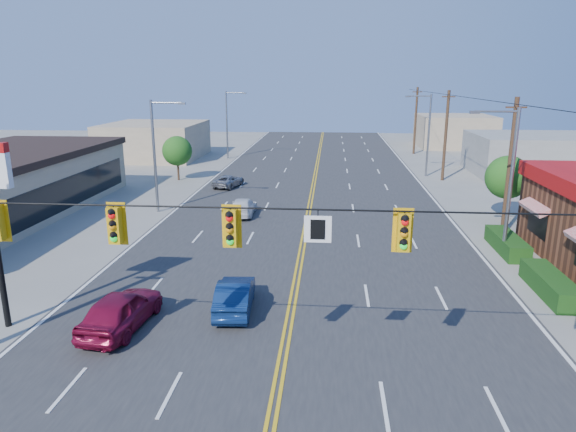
# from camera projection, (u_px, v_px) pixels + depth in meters

# --- Properties ---
(ground) EXTENTS (160.00, 160.00, 0.00)m
(ground) POSITION_uv_depth(u_px,v_px,m) (275.00, 401.00, 15.45)
(ground) COLOR gray
(ground) RESTS_ON ground
(road) EXTENTS (20.00, 120.00, 0.06)m
(road) POSITION_uv_depth(u_px,v_px,m) (307.00, 222.00, 34.69)
(road) COLOR #2D2D30
(road) RESTS_ON ground
(signal_span) EXTENTS (24.32, 0.34, 9.00)m
(signal_span) POSITION_uv_depth(u_px,v_px,m) (270.00, 248.00, 14.20)
(signal_span) COLOR #47301E
(signal_span) RESTS_ON ground
(streetlight_se) EXTENTS (2.55, 0.25, 8.00)m
(streetlight_se) POSITION_uv_depth(u_px,v_px,m) (508.00, 175.00, 26.89)
(streetlight_se) COLOR gray
(streetlight_se) RESTS_ON ground
(streetlight_ne) EXTENTS (2.55, 0.25, 8.00)m
(streetlight_ne) POSITION_uv_depth(u_px,v_px,m) (427.00, 131.00, 49.98)
(streetlight_ne) COLOR gray
(streetlight_ne) RESTS_ON ground
(streetlight_sw) EXTENTS (2.55, 0.25, 8.00)m
(streetlight_sw) POSITION_uv_depth(u_px,v_px,m) (157.00, 150.00, 36.33)
(streetlight_sw) COLOR gray
(streetlight_sw) RESTS_ON ground
(streetlight_nw) EXTENTS (2.55, 0.25, 8.00)m
(streetlight_nw) POSITION_uv_depth(u_px,v_px,m) (228.00, 121.00, 61.35)
(streetlight_nw) COLOR gray
(streetlight_nw) RESTS_ON ground
(utility_pole_near) EXTENTS (0.28, 0.28, 8.40)m
(utility_pole_near) POSITION_uv_depth(u_px,v_px,m) (509.00, 169.00, 30.70)
(utility_pole_near) COLOR #47301E
(utility_pole_near) RESTS_ON ground
(utility_pole_mid) EXTENTS (0.28, 0.28, 8.40)m
(utility_pole_mid) POSITION_uv_depth(u_px,v_px,m) (446.00, 136.00, 48.03)
(utility_pole_mid) COLOR #47301E
(utility_pole_mid) RESTS_ON ground
(utility_pole_far) EXTENTS (0.28, 0.28, 8.40)m
(utility_pole_far) POSITION_uv_depth(u_px,v_px,m) (416.00, 121.00, 65.35)
(utility_pole_far) COLOR #47301E
(utility_pole_far) RESTS_ON ground
(tree_kfc_rear) EXTENTS (2.94, 2.94, 4.41)m
(tree_kfc_rear) POSITION_uv_depth(u_px,v_px,m) (507.00, 177.00, 34.78)
(tree_kfc_rear) COLOR #47301E
(tree_kfc_rear) RESTS_ON ground
(tree_west) EXTENTS (2.80, 2.80, 4.20)m
(tree_west) POSITION_uv_depth(u_px,v_px,m) (177.00, 151.00, 48.50)
(tree_west) COLOR #47301E
(tree_west) RESTS_ON ground
(bld_east_mid) EXTENTS (12.00, 10.00, 4.00)m
(bld_east_mid) POSITION_uv_depth(u_px,v_px,m) (535.00, 155.00, 51.66)
(bld_east_mid) COLOR gray
(bld_east_mid) RESTS_ON ground
(bld_west_far) EXTENTS (11.00, 12.00, 4.20)m
(bld_west_far) POSITION_uv_depth(u_px,v_px,m) (155.00, 140.00, 62.72)
(bld_west_far) COLOR tan
(bld_west_far) RESTS_ON ground
(bld_east_far) EXTENTS (10.00, 10.00, 4.40)m
(bld_east_far) POSITION_uv_depth(u_px,v_px,m) (454.00, 131.00, 73.02)
(bld_east_far) COLOR tan
(bld_east_far) RESTS_ON ground
(car_magenta) EXTENTS (2.20, 4.59, 1.51)m
(car_magenta) POSITION_uv_depth(u_px,v_px,m) (121.00, 311.00, 19.72)
(car_magenta) COLOR maroon
(car_magenta) RESTS_ON ground
(car_blue) EXTENTS (1.67, 4.07, 1.31)m
(car_blue) POSITION_uv_depth(u_px,v_px,m) (235.00, 297.00, 21.29)
(car_blue) COLOR #0D2450
(car_blue) RESTS_ON ground
(car_white) EXTENTS (1.71, 4.09, 1.18)m
(car_white) POSITION_uv_depth(u_px,v_px,m) (243.00, 208.00, 36.28)
(car_white) COLOR white
(car_white) RESTS_ON ground
(car_silver) EXTENTS (2.60, 4.12, 1.06)m
(car_silver) POSITION_uv_depth(u_px,v_px,m) (229.00, 182.00, 45.72)
(car_silver) COLOR gray
(car_silver) RESTS_ON ground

